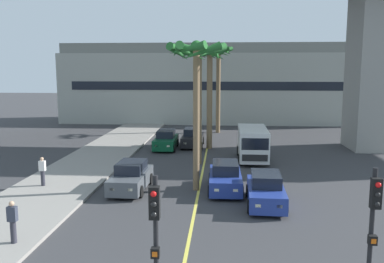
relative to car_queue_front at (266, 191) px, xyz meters
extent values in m
cube|color=gray|center=(-11.40, -0.87, -0.65)|extent=(4.80, 80.00, 0.15)
cube|color=#DBCC4C|center=(-3.40, 7.13, -0.72)|extent=(0.14, 56.00, 0.01)
cube|color=gray|center=(9.82, 15.31, 5.82)|extent=(2.80, 4.40, 13.09)
cube|color=#ADB2A8|center=(-3.40, 32.65, 3.51)|extent=(37.26, 8.00, 8.47)
cube|color=gray|center=(-3.40, 32.65, 8.35)|extent=(36.51, 7.20, 1.20)
cube|color=black|center=(-3.40, 28.63, 3.94)|extent=(33.53, 0.04, 1.00)
cube|color=navy|center=(0.00, -0.03, -0.14)|extent=(1.84, 4.16, 0.80)
cube|color=black|center=(0.00, 0.12, 0.54)|extent=(1.46, 2.10, 0.60)
cube|color=#F2EDCC|center=(0.40, -2.06, -0.09)|extent=(0.24, 0.09, 0.14)
cube|color=#F2EDCC|center=(-0.54, -2.02, -0.09)|extent=(0.24, 0.09, 0.14)
cylinder|color=black|center=(0.76, -1.33, -0.40)|extent=(0.24, 0.65, 0.64)
cylinder|color=black|center=(-0.85, -1.27, -0.40)|extent=(0.24, 0.65, 0.64)
cylinder|color=black|center=(0.85, 1.21, -0.40)|extent=(0.24, 0.65, 0.64)
cylinder|color=black|center=(-0.76, 1.27, -0.40)|extent=(0.24, 0.65, 0.64)
cube|color=black|center=(-4.68, 15.12, -0.14)|extent=(1.74, 4.12, 0.80)
cube|color=black|center=(-4.67, 15.27, 0.54)|extent=(1.41, 2.06, 0.60)
cube|color=#F2EDCC|center=(-4.23, 13.11, -0.09)|extent=(0.24, 0.08, 0.14)
cube|color=#F2EDCC|center=(-5.16, 13.12, -0.09)|extent=(0.24, 0.08, 0.14)
cylinder|color=black|center=(-3.88, 13.84, -0.40)|extent=(0.23, 0.64, 0.64)
cylinder|color=black|center=(-5.50, 13.86, -0.40)|extent=(0.23, 0.64, 0.64)
cylinder|color=black|center=(-3.86, 16.39, -0.40)|extent=(0.23, 0.64, 0.64)
cylinder|color=black|center=(-5.47, 16.40, -0.40)|extent=(0.23, 0.64, 0.64)
cube|color=#0C4728|center=(-6.81, 13.79, -0.14)|extent=(1.71, 4.10, 0.80)
cube|color=black|center=(-6.81, 13.94, 0.54)|extent=(1.40, 2.05, 0.60)
cube|color=#F2EDCC|center=(-6.34, 11.78, -0.09)|extent=(0.24, 0.08, 0.14)
cube|color=#F2EDCC|center=(-7.28, 11.78, -0.09)|extent=(0.24, 0.08, 0.14)
cylinder|color=black|center=(-6.00, 12.52, -0.40)|extent=(0.22, 0.64, 0.64)
cylinder|color=black|center=(-7.62, 12.52, -0.40)|extent=(0.22, 0.64, 0.64)
cylinder|color=black|center=(-6.01, 15.07, -0.40)|extent=(0.22, 0.64, 0.64)
cylinder|color=black|center=(-7.62, 15.06, -0.40)|extent=(0.22, 0.64, 0.64)
cube|color=navy|center=(-1.96, 2.24, -0.14)|extent=(1.75, 4.12, 0.80)
cube|color=black|center=(-1.96, 2.39, 0.54)|extent=(1.42, 2.07, 0.60)
cube|color=#F2EDCC|center=(-1.46, 0.23, -0.09)|extent=(0.24, 0.08, 0.14)
cube|color=#F2EDCC|center=(-2.40, 0.22, -0.09)|extent=(0.24, 0.08, 0.14)
cylinder|color=black|center=(-1.13, 0.98, -0.40)|extent=(0.23, 0.64, 0.64)
cylinder|color=black|center=(-2.75, 0.96, -0.40)|extent=(0.23, 0.64, 0.64)
cylinder|color=black|center=(-1.17, 3.52, -0.40)|extent=(0.23, 0.64, 0.64)
cylinder|color=black|center=(-2.78, 3.50, -0.40)|extent=(0.23, 0.64, 0.64)
cube|color=#4C5156|center=(-7.12, 1.95, -0.14)|extent=(1.80, 4.14, 0.80)
cube|color=black|center=(-7.11, 2.10, 0.54)|extent=(1.45, 2.08, 0.60)
cube|color=#F2EDCC|center=(-6.70, -0.07, -0.09)|extent=(0.24, 0.09, 0.14)
cube|color=#F2EDCC|center=(-7.63, -0.04, -0.09)|extent=(0.24, 0.09, 0.14)
cylinder|color=black|center=(-6.34, 0.66, -0.40)|extent=(0.24, 0.65, 0.64)
cylinder|color=black|center=(-7.95, 0.70, -0.40)|extent=(0.24, 0.65, 0.64)
cylinder|color=black|center=(-6.28, 3.20, -0.40)|extent=(0.24, 0.65, 0.64)
cylinder|color=black|center=(-7.89, 3.24, -0.40)|extent=(0.24, 0.65, 0.64)
cube|color=silver|center=(0.06, 10.05, 0.59)|extent=(2.05, 5.22, 2.10)
cube|color=black|center=(0.04, 7.49, 0.94)|extent=(1.80, 0.10, 0.80)
cube|color=black|center=(0.04, 7.43, 0.01)|extent=(1.70, 0.08, 0.44)
cylinder|color=black|center=(1.00, 8.48, -0.34)|extent=(0.27, 0.76, 0.76)
cylinder|color=black|center=(-0.90, 8.50, -0.34)|extent=(0.27, 0.76, 0.76)
cylinder|color=black|center=(1.03, 11.60, -0.34)|extent=(0.27, 0.76, 0.76)
cylinder|color=black|center=(-0.87, 11.62, -0.34)|extent=(0.27, 0.76, 0.76)
cylinder|color=black|center=(-3.66, -10.66, 1.38)|extent=(0.12, 0.12, 4.20)
cube|color=black|center=(-3.66, -10.80, 2.88)|extent=(0.24, 0.20, 0.76)
sphere|color=red|center=(-3.66, -10.90, 3.12)|extent=(0.14, 0.14, 0.14)
sphere|color=black|center=(-3.66, -10.90, 2.88)|extent=(0.14, 0.14, 0.14)
sphere|color=black|center=(-3.66, -10.90, 2.64)|extent=(0.14, 0.14, 0.14)
cube|color=black|center=(-3.66, -10.78, 1.68)|extent=(0.20, 0.16, 0.24)
cube|color=orange|center=(-3.66, -10.86, 1.68)|extent=(0.12, 0.03, 0.12)
cylinder|color=black|center=(1.58, -9.55, 1.38)|extent=(0.12, 0.12, 4.20)
cube|color=black|center=(1.58, -9.69, 2.88)|extent=(0.24, 0.20, 0.76)
sphere|color=red|center=(1.58, -9.79, 3.12)|extent=(0.14, 0.14, 0.14)
sphere|color=black|center=(1.58, -9.79, 2.88)|extent=(0.14, 0.14, 0.14)
sphere|color=black|center=(1.58, -9.79, 2.64)|extent=(0.14, 0.14, 0.14)
cube|color=black|center=(1.58, -9.67, 1.68)|extent=(0.20, 0.16, 0.24)
cube|color=orange|center=(1.58, -9.75, 1.68)|extent=(0.12, 0.03, 0.12)
cylinder|color=brown|center=(-3.55, 2.27, 3.09)|extent=(0.35, 0.35, 7.63)
sphere|color=#236028|center=(-3.55, 2.27, 7.06)|extent=(0.60, 0.60, 0.60)
cone|color=#236028|center=(-2.51, 2.41, 6.70)|extent=(0.71, 2.16, 1.10)
cone|color=#236028|center=(-2.77, 2.97, 6.71)|extent=(1.75, 1.87, 1.09)
cone|color=#236028|center=(-3.36, 3.30, 6.85)|extent=(2.18, 0.81, 0.84)
cone|color=#236028|center=(-4.00, 3.21, 6.71)|extent=(2.11, 1.31, 1.09)
cone|color=#236028|center=(-4.51, 2.68, 6.72)|extent=(1.24, 2.13, 1.07)
cone|color=#236028|center=(-4.56, 2.00, 6.81)|extent=(0.98, 2.18, 0.91)
cone|color=#236028|center=(-3.96, 1.31, 6.85)|extent=(2.14, 1.25, 0.83)
cone|color=#236028|center=(-3.24, 1.27, 6.70)|extent=(2.16, 1.05, 1.09)
cone|color=#236028|center=(-2.68, 1.69, 6.78)|extent=(1.56, 2.02, 0.96)
cylinder|color=brown|center=(-3.22, 14.35, 3.28)|extent=(0.47, 0.47, 7.99)
sphere|color=#236028|center=(-3.22, 14.35, 7.42)|extent=(0.60, 0.60, 0.60)
cone|color=#236028|center=(-2.42, 14.45, 7.19)|extent=(0.64, 1.72, 0.88)
cone|color=#236028|center=(-2.77, 15.02, 7.23)|extent=(1.64, 1.30, 0.81)
cone|color=#236028|center=(-3.38, 15.14, 7.06)|extent=(1.71, 0.74, 1.06)
cone|color=#236028|center=(-3.94, 14.72, 7.10)|extent=(1.15, 1.68, 1.02)
cone|color=#236028|center=(-3.98, 14.05, 7.09)|extent=(1.02, 1.71, 1.02)
cone|color=#236028|center=(-3.31, 13.54, 7.09)|extent=(1.70, 0.61, 1.02)
cone|color=#236028|center=(-2.63, 13.79, 7.09)|extent=(1.46, 1.51, 1.03)
cylinder|color=brown|center=(-2.61, 23.17, 3.54)|extent=(0.45, 0.45, 8.52)
sphere|color=#236028|center=(-2.61, 23.17, 7.95)|extent=(0.60, 0.60, 0.60)
cone|color=#236028|center=(-1.67, 23.04, 7.68)|extent=(0.70, 1.98, 0.95)
cone|color=#236028|center=(-1.84, 23.72, 7.65)|extent=(1.48, 1.83, 1.00)
cone|color=#236028|center=(-2.40, 24.09, 7.59)|extent=(1.98, 0.85, 1.09)
cone|color=#236028|center=(-3.07, 23.99, 7.66)|extent=(1.91, 1.33, 0.99)
cone|color=#236028|center=(-3.51, 23.47, 7.61)|extent=(1.03, 1.97, 1.06)
cone|color=#236028|center=(-3.47, 22.79, 7.58)|extent=(1.18, 1.94, 1.10)
cone|color=#236028|center=(-3.15, 22.39, 7.72)|extent=(1.85, 1.47, 0.87)
cone|color=#236028|center=(-2.46, 22.23, 7.66)|extent=(1.98, 0.73, 0.99)
cone|color=#236028|center=(-1.84, 22.61, 7.76)|extent=(1.50, 1.83, 0.81)
cylinder|color=brown|center=(-3.76, 8.60, 3.19)|extent=(0.38, 0.38, 7.81)
sphere|color=#236028|center=(-3.76, 8.60, 7.24)|extent=(0.60, 0.60, 0.60)
cone|color=#236028|center=(-2.82, 8.73, 6.96)|extent=(0.70, 1.99, 0.97)
cone|color=#236028|center=(-3.20, 9.37, 6.96)|extent=(1.83, 1.51, 0.96)
cone|color=#236028|center=(-4.05, 9.51, 6.98)|extent=(1.99, 1.01, 0.94)
cone|color=#236028|center=(-4.67, 8.90, 6.95)|extent=(1.03, 1.99, 0.98)
cone|color=#236028|center=(-4.65, 8.26, 6.92)|extent=(1.11, 1.97, 1.04)
cone|color=#236028|center=(-4.00, 7.68, 6.97)|extent=(2.00, 0.92, 0.95)
cone|color=#236028|center=(-3.22, 7.82, 6.89)|extent=(1.84, 1.47, 1.08)
cylinder|color=#2D2D38|center=(-9.88, -5.56, -0.15)|extent=(0.22, 0.22, 0.85)
cube|color=#333847|center=(-9.88, -5.56, 0.56)|extent=(0.34, 0.22, 0.56)
sphere|color=tan|center=(-9.88, -5.56, 0.95)|extent=(0.20, 0.20, 0.20)
cylinder|color=#2D2D38|center=(-12.10, 1.97, -0.15)|extent=(0.22, 0.22, 0.85)
cube|color=white|center=(-12.10, 1.97, 0.56)|extent=(0.34, 0.22, 0.56)
sphere|color=tan|center=(-12.10, 1.97, 0.95)|extent=(0.20, 0.20, 0.20)
camera|label=1|loc=(-2.16, -19.62, 5.86)|focal=38.49mm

